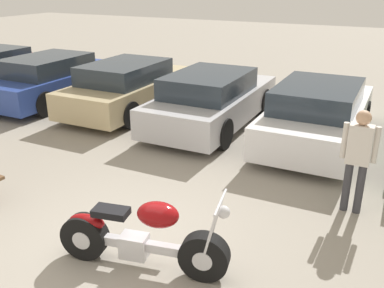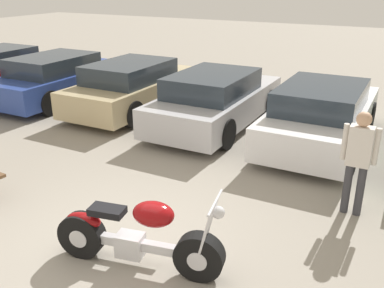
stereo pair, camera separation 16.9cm
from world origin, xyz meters
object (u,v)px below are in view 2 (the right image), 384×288
at_px(parked_car_blue, 60,78).
at_px(parked_car_silver, 216,100).
at_px(motorcycle, 137,237).
at_px(parked_car_red, 0,70).
at_px(parked_car_champagne, 135,86).
at_px(person_standing, 359,155).
at_px(parked_car_white, 321,115).

xyz_separation_m(parked_car_blue, parked_car_silver, (5.03, -0.01, 0.00)).
bearing_deg(motorcycle, parked_car_red, 148.90).
xyz_separation_m(motorcycle, parked_car_blue, (-6.48, 5.46, 0.22)).
relative_size(parked_car_red, parked_car_blue, 1.00).
bearing_deg(parked_car_silver, parked_car_blue, 179.94).
distance_m(motorcycle, parked_car_red, 10.51).
bearing_deg(parked_car_champagne, person_standing, -26.41).
xyz_separation_m(parked_car_red, person_standing, (11.17, -2.82, 0.32)).
bearing_deg(person_standing, parked_car_silver, 141.93).
bearing_deg(parked_car_red, parked_car_blue, 0.62).
xyz_separation_m(parked_car_red, parked_car_blue, (2.52, 0.03, 0.00)).
xyz_separation_m(parked_car_champagne, parked_car_white, (5.03, -0.23, 0.00)).
distance_m(motorcycle, parked_car_champagne, 6.92).
distance_m(parked_car_blue, parked_car_silver, 5.03).
distance_m(motorcycle, person_standing, 3.44).
relative_size(parked_car_champagne, parked_car_silver, 1.00).
relative_size(motorcycle, parked_car_white, 0.49).
distance_m(parked_car_blue, parked_car_white, 7.55).
bearing_deg(parked_car_white, parked_car_red, -179.96).
relative_size(parked_car_red, parked_car_white, 1.00).
height_order(parked_car_blue, parked_car_white, same).
distance_m(parked_car_red, person_standing, 11.53).
height_order(parked_car_silver, parked_car_white, same).
height_order(motorcycle, parked_car_red, parked_car_red).
relative_size(parked_car_blue, parked_car_white, 1.00).
xyz_separation_m(parked_car_champagne, parked_car_silver, (2.52, -0.21, 0.00)).
bearing_deg(person_standing, parked_car_red, 165.85).
height_order(parked_car_champagne, parked_car_white, same).
relative_size(motorcycle, parked_car_blue, 0.49).
distance_m(parked_car_champagne, parked_car_silver, 2.53).
bearing_deg(parked_car_red, parked_car_champagne, 2.65).
relative_size(parked_car_red, person_standing, 2.72).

